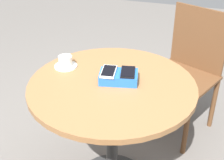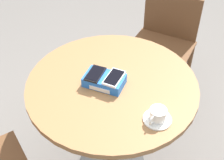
# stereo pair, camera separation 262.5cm
# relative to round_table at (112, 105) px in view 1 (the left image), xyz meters

# --- Properties ---
(round_table) EXTENTS (0.91, 0.91, 0.75)m
(round_table) POSITION_rel_round_table_xyz_m (0.00, 0.00, 0.00)
(round_table) COLOR #2D2D2D
(round_table) RESTS_ON ground_plane
(phone_box) EXTENTS (0.23, 0.17, 0.05)m
(phone_box) POSITION_rel_round_table_xyz_m (-0.03, -0.03, 0.17)
(phone_box) COLOR blue
(phone_box) RESTS_ON round_table
(phone_black) EXTENTS (0.10, 0.14, 0.01)m
(phone_black) POSITION_rel_round_table_xyz_m (-0.07, -0.04, 0.20)
(phone_black) COLOR black
(phone_black) RESTS_ON phone_box
(phone_white) EXTENTS (0.09, 0.14, 0.01)m
(phone_white) POSITION_rel_round_table_xyz_m (0.02, -0.02, 0.20)
(phone_white) COLOR silver
(phone_white) RESTS_ON phone_box
(saucer) EXTENTS (0.13, 0.13, 0.01)m
(saucer) POSITION_rel_round_table_xyz_m (0.32, -0.10, 0.15)
(saucer) COLOR white
(saucer) RESTS_ON round_table
(coffee_cup) EXTENTS (0.08, 0.11, 0.06)m
(coffee_cup) POSITION_rel_round_table_xyz_m (0.32, -0.10, 0.18)
(coffee_cup) COLOR white
(coffee_cup) RESTS_ON saucer
(chair_far_side) EXTENTS (0.61, 0.61, 0.93)m
(chair_far_side) POSITION_rel_round_table_xyz_m (-0.34, -0.76, -0.12)
(chair_far_side) COLOR brown
(chair_far_side) RESTS_ON ground_plane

